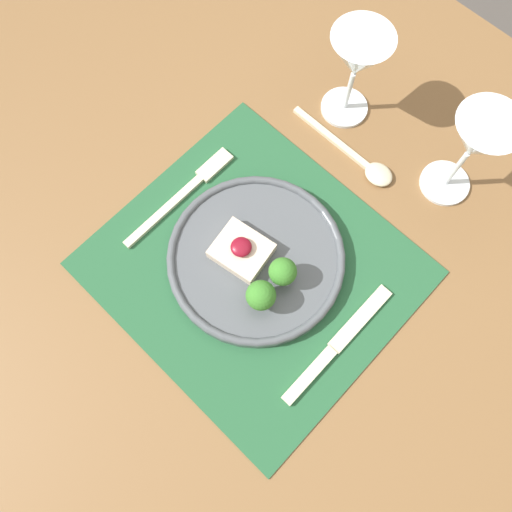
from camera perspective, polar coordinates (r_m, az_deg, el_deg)
name	(u,v)px	position (r m, az deg, el deg)	size (l,w,h in m)	color
ground_plane	(255,346)	(1.48, -0.11, -10.22)	(8.00, 8.00, 0.00)	#4C4742
dining_table	(254,282)	(0.79, -0.20, -3.02)	(1.60, 1.20, 0.78)	brown
placemat	(254,268)	(0.72, -0.22, -1.38)	(0.41, 0.38, 0.00)	#235633
dinner_plate	(256,259)	(0.70, 0.02, -0.35)	(0.25, 0.25, 0.07)	#4C5156
fork	(187,191)	(0.76, -7.93, 7.42)	(0.02, 0.21, 0.01)	beige
knife	(331,351)	(0.69, 8.54, -10.72)	(0.02, 0.21, 0.01)	beige
spoon	(363,162)	(0.80, 12.09, 10.46)	(0.19, 0.04, 0.01)	beige
wine_glass_near	(477,142)	(0.72, 23.90, 11.79)	(0.09, 0.09, 0.16)	white
wine_glass_far	(357,60)	(0.76, 11.51, 21.09)	(0.09, 0.09, 0.16)	white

